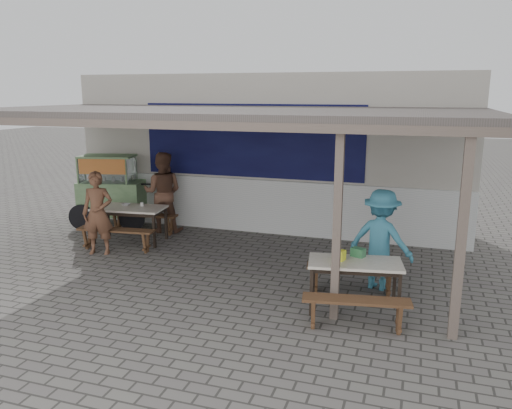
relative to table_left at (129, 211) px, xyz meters
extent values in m
plane|color=#605C57|center=(2.35, -1.42, -0.67)|extent=(60.00, 60.00, 0.00)
cube|color=#BCB5A9|center=(2.35, 2.18, 1.08)|extent=(9.00, 1.20, 3.50)
cube|color=silver|center=(2.35, 1.55, -0.07)|extent=(9.00, 0.10, 1.20)
cube|color=#10134B|center=(2.15, 1.56, 1.38)|extent=(5.00, 0.03, 1.60)
cube|color=#4F4643|center=(2.35, -0.42, 2.08)|extent=(9.00, 4.20, 0.12)
cube|color=#6B5B50|center=(2.35, -2.47, 1.98)|extent=(9.00, 0.12, 0.12)
cube|color=#6B5B50|center=(6.25, -2.42, 0.68)|extent=(0.12, 0.12, 2.70)
cube|color=#6B5B50|center=(4.70, -2.32, 0.68)|extent=(0.11, 0.11, 2.70)
cube|color=silver|center=(0.00, 0.00, 0.06)|extent=(1.54, 0.91, 0.04)
cube|color=black|center=(0.00, 0.00, 0.00)|extent=(1.43, 0.80, 0.06)
cube|color=black|center=(-0.64, -0.39, -0.32)|extent=(0.05, 0.05, 0.71)
cube|color=black|center=(0.70, -0.24, -0.32)|extent=(0.05, 0.05, 0.71)
cube|color=black|center=(-0.70, 0.24, -0.32)|extent=(0.05, 0.05, 0.71)
cube|color=black|center=(0.64, 0.39, -0.32)|extent=(0.05, 0.05, 0.71)
cube|color=brown|center=(0.07, -0.63, -0.24)|extent=(1.59, 0.45, 0.04)
cube|color=brown|center=(-0.56, -0.70, -0.47)|extent=(0.08, 0.28, 0.41)
cube|color=brown|center=(0.70, -0.56, -0.47)|extent=(0.08, 0.28, 0.41)
cube|color=brown|center=(-0.07, 0.63, -0.24)|extent=(1.59, 0.45, 0.04)
cube|color=brown|center=(-0.70, 0.56, -0.47)|extent=(0.08, 0.28, 0.41)
cube|color=brown|center=(0.56, 0.70, -0.47)|extent=(0.08, 0.28, 0.41)
cube|color=silver|center=(4.93, -1.98, 0.06)|extent=(1.40, 0.85, 0.04)
cube|color=black|center=(4.93, -1.98, 0.00)|extent=(1.29, 0.74, 0.06)
cube|color=black|center=(4.38, -2.34, -0.32)|extent=(0.05, 0.05, 0.71)
cube|color=black|center=(5.56, -2.14, -0.32)|extent=(0.05, 0.05, 0.71)
cube|color=black|center=(4.29, -1.82, -0.32)|extent=(0.05, 0.05, 0.71)
cube|color=black|center=(5.47, -1.62, -0.32)|extent=(0.05, 0.05, 0.71)
cube|color=brown|center=(5.03, -2.61, -0.24)|extent=(1.44, 0.51, 0.04)
cube|color=brown|center=(4.48, -2.70, -0.47)|extent=(0.10, 0.28, 0.41)
cube|color=brown|center=(5.58, -2.51, -0.47)|extent=(0.10, 0.28, 0.41)
cube|color=brown|center=(4.82, -1.36, -0.24)|extent=(1.44, 0.51, 0.04)
cube|color=brown|center=(4.27, -1.45, -0.47)|extent=(0.10, 0.28, 0.41)
cube|color=brown|center=(5.37, -1.27, -0.47)|extent=(0.10, 0.28, 0.41)
cube|color=#7EA36D|center=(-1.08, 0.98, 0.02)|extent=(1.58, 1.06, 0.75)
cube|color=#7EA36D|center=(-1.08, 0.98, -0.37)|extent=(1.52, 1.01, 0.05)
cylinder|color=black|center=(-1.56, 0.45, -0.37)|extent=(0.59, 0.19, 0.60)
cylinder|color=black|center=(-0.41, 0.72, -0.37)|extent=(0.59, 0.19, 0.60)
cube|color=silver|center=(-1.13, 0.97, 0.69)|extent=(1.29, 0.90, 0.59)
cube|color=#7EA36D|center=(-1.13, 0.97, 0.98)|extent=(1.34, 0.95, 0.04)
cube|color=red|center=(-1.05, 0.63, 0.79)|extent=(1.04, 0.27, 0.34)
cylinder|color=black|center=(-0.25, 1.18, 0.34)|extent=(0.74, 0.22, 0.04)
imported|color=brown|center=(-0.14, -0.88, 0.14)|extent=(0.68, 0.54, 1.63)
imported|color=brown|center=(0.28, 0.95, 0.23)|extent=(1.03, 0.89, 1.81)
imported|color=teal|center=(5.20, -0.98, 0.14)|extent=(1.17, 0.86, 1.62)
cube|color=#F8FC2A|center=(4.70, -2.00, 0.15)|extent=(0.17, 0.17, 0.14)
cube|color=#337345|center=(4.94, -1.76, 0.14)|extent=(0.23, 0.19, 0.13)
cylinder|color=silver|center=(0.20, 0.18, 0.11)|extent=(0.07, 0.07, 0.08)
imported|color=silver|center=(-0.14, 0.10, 0.10)|extent=(0.20, 0.20, 0.04)
camera|label=1|loc=(5.67, -8.82, 2.43)|focal=35.00mm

